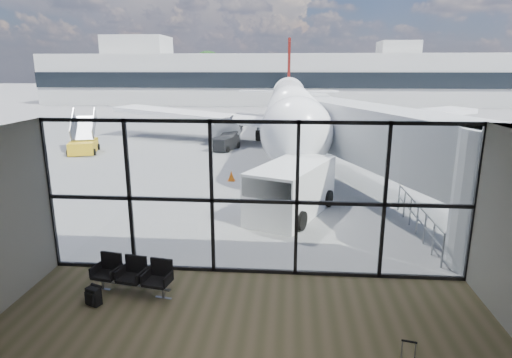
# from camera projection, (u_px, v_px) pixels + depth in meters

# --- Properties ---
(ground) EXTENTS (220.00, 220.00, 0.00)m
(ground) POSITION_uv_depth(u_px,v_px,m) (282.00, 118.00, 51.17)
(ground) COLOR slate
(ground) RESTS_ON ground
(lounge_shell) EXTENTS (12.02, 8.01, 4.51)m
(lounge_shell) POSITION_uv_depth(u_px,v_px,m) (230.00, 261.00, 7.29)
(lounge_shell) COLOR brown
(lounge_shell) RESTS_ON ground
(glass_curtain_wall) EXTENTS (12.10, 0.12, 4.50)m
(glass_curtain_wall) POSITION_uv_depth(u_px,v_px,m) (254.00, 200.00, 12.02)
(glass_curtain_wall) COLOR white
(glass_curtain_wall) RESTS_ON ground
(jet_bridge) EXTENTS (8.00, 16.50, 4.33)m
(jet_bridge) POSITION_uv_depth(u_px,v_px,m) (382.00, 142.00, 18.33)
(jet_bridge) COLOR #A9ACAE
(jet_bridge) RESTS_ON ground
(apron_railing) EXTENTS (0.06, 5.46, 1.11)m
(apron_railing) POSITION_uv_depth(u_px,v_px,m) (418.00, 215.00, 15.34)
(apron_railing) COLOR gray
(apron_railing) RESTS_ON ground
(far_terminal) EXTENTS (80.00, 12.20, 11.00)m
(far_terminal) POSITION_uv_depth(u_px,v_px,m) (282.00, 78.00, 71.35)
(far_terminal) COLOR #A9A9A4
(far_terminal) RESTS_ON ground
(tree_0) EXTENTS (4.95, 4.95, 7.12)m
(tree_0) POSITION_uv_depth(u_px,v_px,m) (58.00, 74.00, 84.38)
(tree_0) COLOR #382619
(tree_0) RESTS_ON ground
(tree_1) EXTENTS (5.61, 5.61, 8.07)m
(tree_1) POSITION_uv_depth(u_px,v_px,m) (87.00, 71.00, 83.76)
(tree_1) COLOR #382619
(tree_1) RESTS_ON ground
(tree_2) EXTENTS (6.27, 6.27, 9.03)m
(tree_2) POSITION_uv_depth(u_px,v_px,m) (117.00, 68.00, 83.13)
(tree_2) COLOR #382619
(tree_2) RESTS_ON ground
(tree_3) EXTENTS (4.95, 4.95, 7.12)m
(tree_3) POSITION_uv_depth(u_px,v_px,m) (147.00, 74.00, 82.98)
(tree_3) COLOR #382619
(tree_3) RESTS_ON ground
(tree_4) EXTENTS (5.61, 5.61, 8.07)m
(tree_4) POSITION_uv_depth(u_px,v_px,m) (177.00, 71.00, 82.35)
(tree_4) COLOR #382619
(tree_4) RESTS_ON ground
(tree_5) EXTENTS (6.27, 6.27, 9.03)m
(tree_5) POSITION_uv_depth(u_px,v_px,m) (208.00, 68.00, 81.72)
(tree_5) COLOR #382619
(tree_5) RESTS_ON ground
(seating_row) EXTENTS (2.21, 0.99, 0.98)m
(seating_row) POSITION_uv_depth(u_px,v_px,m) (134.00, 273.00, 11.39)
(seating_row) COLOR gray
(seating_row) RESTS_ON ground
(backpack) EXTENTS (0.42, 0.41, 0.53)m
(backpack) POSITION_uv_depth(u_px,v_px,m) (93.00, 296.00, 10.79)
(backpack) COLOR black
(backpack) RESTS_ON ground
(airliner) EXTENTS (30.55, 35.34, 9.10)m
(airliner) POSITION_uv_depth(u_px,v_px,m) (291.00, 106.00, 35.35)
(airliner) COLOR white
(airliner) RESTS_ON ground
(service_van) EXTENTS (3.81, 5.23, 2.09)m
(service_van) POSITION_uv_depth(u_px,v_px,m) (290.00, 189.00, 17.34)
(service_van) COLOR white
(service_van) RESTS_ON ground
(belt_loader) EXTENTS (2.22, 3.80, 1.66)m
(belt_loader) POSITION_uv_depth(u_px,v_px,m) (226.00, 142.00, 31.42)
(belt_loader) COLOR black
(belt_loader) RESTS_ON ground
(mobile_stairs) EXTENTS (2.52, 3.74, 2.41)m
(mobile_stairs) POSITION_uv_depth(u_px,v_px,m) (84.00, 145.00, 30.25)
(mobile_stairs) COLOR gold
(mobile_stairs) RESTS_ON ground
(traffic_cone_a) EXTENTS (0.38, 0.38, 0.55)m
(traffic_cone_a) POSITION_uv_depth(u_px,v_px,m) (231.00, 176.00, 22.77)
(traffic_cone_a) COLOR orange
(traffic_cone_a) RESTS_ON ground
(traffic_cone_b) EXTENTS (0.40, 0.40, 0.57)m
(traffic_cone_b) POSITION_uv_depth(u_px,v_px,m) (309.00, 163.00, 25.73)
(traffic_cone_b) COLOR #FF540D
(traffic_cone_b) RESTS_ON ground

